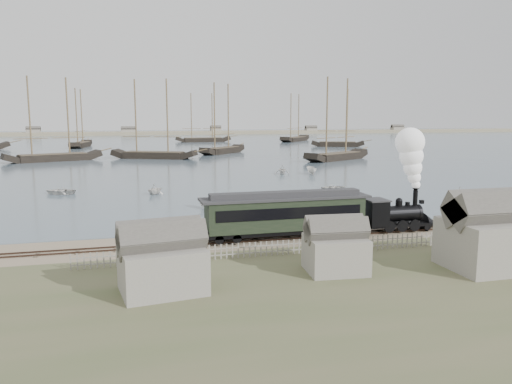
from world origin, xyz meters
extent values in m
plane|color=gray|center=(0.00, 0.00, 0.00)|extent=(600.00, 600.00, 0.00)
cube|color=#475865|center=(0.00, 170.00, 0.03)|extent=(600.00, 336.00, 0.06)
cube|color=#39281F|center=(0.00, -2.50, 0.10)|extent=(120.00, 0.08, 0.12)
cube|color=#39281F|center=(0.00, -1.50, 0.10)|extent=(120.00, 0.08, 0.12)
cube|color=#42382A|center=(0.00, -2.00, 0.03)|extent=(120.00, 1.80, 0.06)
cube|color=tan|center=(0.00, 250.00, 0.00)|extent=(500.00, 20.00, 1.80)
cube|color=black|center=(12.97, -2.00, 0.71)|extent=(6.83, 2.01, 0.25)
cylinder|color=black|center=(12.57, -2.00, 1.72)|extent=(4.22, 1.51, 1.51)
cube|color=black|center=(10.36, -2.00, 1.92)|extent=(1.81, 2.21, 2.31)
cube|color=#303033|center=(10.36, -2.00, 3.13)|extent=(2.01, 2.41, 0.12)
cylinder|color=black|center=(14.48, -2.00, 3.07)|extent=(0.44, 0.44, 1.61)
sphere|color=black|center=(12.77, -2.00, 2.89)|extent=(0.64, 0.64, 0.64)
cone|color=black|center=(16.19, -2.00, 0.61)|extent=(1.41, 2.01, 2.01)
cube|color=black|center=(15.19, -2.00, 2.72)|extent=(0.35, 0.35, 0.35)
cube|color=black|center=(1.57, -2.00, 0.76)|extent=(15.20, 2.50, 0.38)
cube|color=black|center=(1.57, -2.00, 2.28)|extent=(14.11, 2.71, 2.71)
cube|color=black|center=(1.57, -3.38, 2.55)|extent=(13.03, 0.06, 0.98)
cube|color=black|center=(1.57, -0.62, 2.55)|extent=(13.03, 0.06, 0.98)
cube|color=#303033|center=(1.57, -2.00, 3.69)|extent=(15.20, 2.93, 0.20)
cube|color=#303033|center=(1.57, -2.00, 4.01)|extent=(13.57, 1.30, 0.49)
imported|color=silver|center=(-2.24, 1.00, 0.46)|extent=(5.22, 5.42, 0.91)
imported|color=silver|center=(-8.21, 26.21, 0.80)|extent=(3.69, 3.69, 1.47)
imported|color=silver|center=(-2.99, 13.68, 0.67)|extent=(3.36, 2.58, 1.23)
imported|color=silver|center=(17.32, 23.52, 0.45)|extent=(2.95, 3.93, 0.77)
imported|color=silver|center=(30.00, 12.15, 0.83)|extent=(3.85, 3.80, 1.54)
imported|color=silver|center=(21.22, 43.01, 0.79)|extent=(3.90, 1.84, 1.45)
imported|color=silver|center=(-20.98, 29.83, 0.49)|extent=(4.12, 4.88, 0.86)
imported|color=silver|center=(16.11, 44.71, 0.91)|extent=(3.76, 3.42, 1.70)
camera|label=1|loc=(-11.91, -43.26, 10.86)|focal=35.00mm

